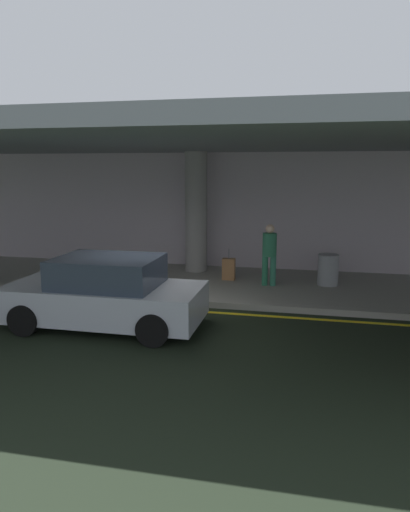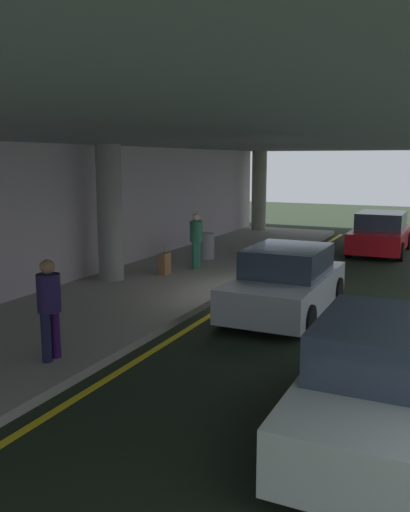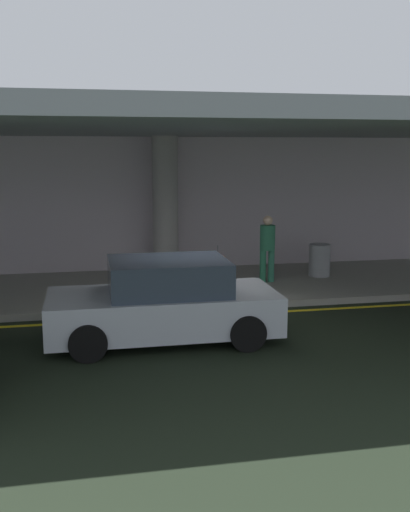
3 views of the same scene
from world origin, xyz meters
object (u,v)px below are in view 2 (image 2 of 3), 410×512
Objects in this scene: car_red at (380,234)px; person_waiting_for_ride at (196,237)px; car_silver at (286,282)px; suitcase_upright_primary at (165,264)px; support_column_center at (259,190)px; car_silver_no2 at (385,384)px; trash_bin_steel at (206,246)px; support_column_left_mid at (110,213)px; traveler_with_luggage at (49,303)px.

car_red is 2.44× the size of person_waiting_for_ride.
car_silver reaches higher than suitcase_upright_primary.
support_column_center is 4.06× the size of suitcase_upright_primary.
trash_bin_steel is (9.51, 6.83, -0.14)m from car_silver_no2.
trash_bin_steel is at bearing -51.86° from car_red.
car_silver is 4.86m from person_waiting_for_ride.
car_red is (-3.53, -5.97, -1.26)m from support_column_center.
car_silver_no2 is (-14.03, -1.88, 0.00)m from car_red.
car_silver_no2 is (-17.56, -7.85, -1.26)m from support_column_center.
support_column_left_mid is 2.17m from suitcase_upright_primary.
suitcase_upright_primary is at bearing -39.82° from support_column_left_mid.
traveler_with_luggage is 1.98× the size of trash_bin_steel.
car_silver_no2 is at bearing -106.26° from suitcase_upright_primary.
support_column_left_mid is at bearing 180.00° from support_column_center.
support_column_left_mid is 6.13m from traveler_with_luggage.
traveler_with_luggage is 1.87× the size of suitcase_upright_primary.
car_silver_no2 is at bearing 95.54° from person_waiting_for_ride.
traveler_with_luggage is (-5.48, -2.61, -0.86)m from support_column_left_mid.
car_silver is 4.82× the size of trash_bin_steel.
car_silver_no2 is 9.62m from suitcase_upright_primary.
traveler_with_luggage is at bearing 155.49° from car_silver.
support_column_left_mid is 5.36m from car_silver.
trash_bin_steel is at bearing -172.82° from support_column_center.
suitcase_upright_primary is (-1.18, 0.43, -0.65)m from person_waiting_for_ride.
traveler_with_luggage is at bearing -154.53° from support_column_left_mid.
support_column_center is 0.89× the size of car_silver_no2.
trash_bin_steel is at bearing -14.39° from support_column_left_mid.
suitcase_upright_primary is at bearing -138.89° from car_silver_no2.
support_column_center is 17.70m from traveler_with_luggage.
car_silver is at bearing 106.90° from person_waiting_for_ride.
car_red is at bearing -5.99° from suitcase_upright_primary.
car_silver_no2 is 4.56× the size of suitcase_upright_primary.
person_waiting_for_ride is (3.09, 3.73, 0.40)m from car_silver.
suitcase_upright_primary is at bearing -174.73° from support_column_center.
traveler_with_luggage is 6.90m from suitcase_upright_primary.
support_column_center is at bearing 33.61° from suitcase_upright_primary.
suitcase_upright_primary is 1.06× the size of trash_bin_steel.
car_silver is at bearing -86.34° from suitcase_upright_primary.
support_column_left_mid is at bearing -57.18° from traveler_with_luggage.
support_column_center is 19.27m from car_silver_no2.
trash_bin_steel is (1.58, 0.41, -0.54)m from person_waiting_for_ride.
car_silver_no2 is (-4.84, -2.69, 0.00)m from car_silver.
suitcase_upright_primary is at bearing -38.57° from car_red.
support_column_center is at bearing 7.18° from trash_bin_steel.
person_waiting_for_ride is at bearing -74.09° from traveler_with_luggage.
support_column_center is at bearing -160.21° from car_silver_no2.
car_silver_no2 is at bearing -173.50° from traveler_with_luggage.
support_column_left_mid is at bearing 25.58° from person_waiting_for_ride.
traveler_with_luggage is at bearing -138.07° from suitcase_upright_primary.
car_red is 6.71m from trash_bin_steel.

